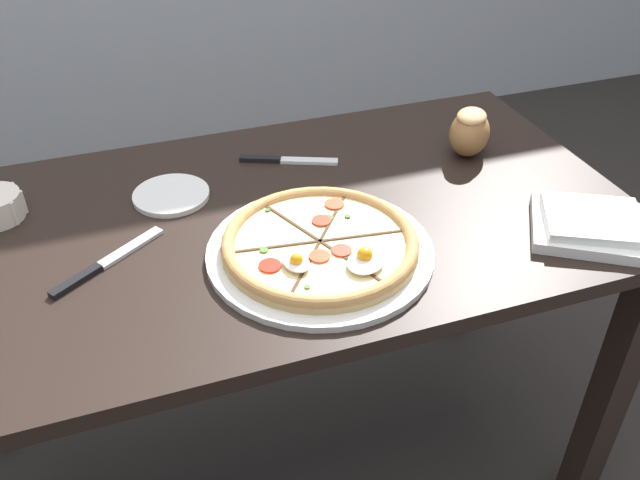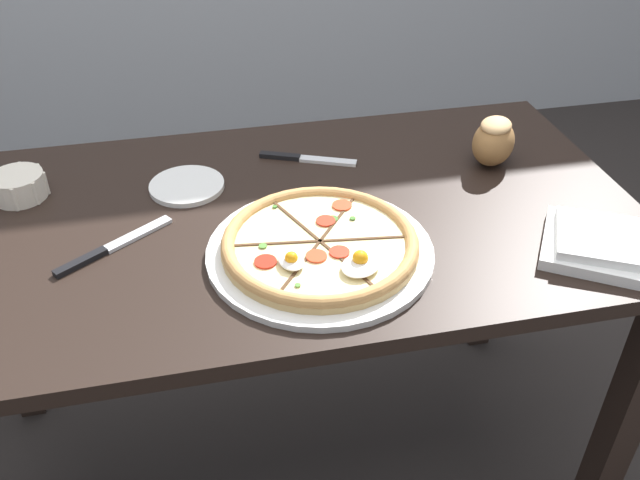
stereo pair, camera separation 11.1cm
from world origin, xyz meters
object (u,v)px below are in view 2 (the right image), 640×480
at_px(ramekin_bowl, 18,185).
at_px(knife_main, 306,159).
at_px(napkin_folded, 606,245).
at_px(knife_spare, 113,246).
at_px(pizza, 320,246).
at_px(side_saucer, 187,186).
at_px(dining_table, 276,262).
at_px(bread_piece_near, 494,140).

relative_size(ramekin_bowl, knife_main, 0.55).
xyz_separation_m(napkin_folded, knife_spare, (-0.81, 0.19, -0.01)).
bearing_deg(pizza, knife_main, 82.91).
bearing_deg(side_saucer, knife_spare, -127.96).
xyz_separation_m(napkin_folded, knife_main, (-0.43, 0.41, -0.01)).
height_order(dining_table, pizza, pizza).
relative_size(ramekin_bowl, napkin_folded, 0.41).
height_order(dining_table, knife_spare, knife_spare).
height_order(pizza, bread_piece_near, bread_piece_near).
height_order(bread_piece_near, side_saucer, bread_piece_near).
distance_m(pizza, bread_piece_near, 0.47).
bearing_deg(knife_spare, pizza, -49.68).
bearing_deg(knife_main, side_saucer, -144.47).
distance_m(dining_table, napkin_folded, 0.59).
bearing_deg(ramekin_bowl, napkin_folded, -21.68).
relative_size(napkin_folded, knife_main, 1.35).
xyz_separation_m(ramekin_bowl, knife_main, (0.55, 0.02, -0.02)).
bearing_deg(napkin_folded, bread_piece_near, 100.68).
relative_size(pizza, bread_piece_near, 2.83).
distance_m(dining_table, knife_spare, 0.31).
bearing_deg(pizza, napkin_folded, -11.48).
distance_m(napkin_folded, knife_spare, 0.83).
bearing_deg(dining_table, side_saucer, 140.05).
relative_size(dining_table, napkin_folded, 5.17).
height_order(dining_table, napkin_folded, napkin_folded).
distance_m(knife_main, knife_spare, 0.44).
distance_m(bread_piece_near, knife_main, 0.38).
height_order(knife_main, side_saucer, same).
height_order(ramekin_bowl, knife_main, ramekin_bowl).
bearing_deg(bread_piece_near, knife_main, 166.56).
xyz_separation_m(bread_piece_near, side_saucer, (-0.61, 0.03, -0.05)).
bearing_deg(side_saucer, dining_table, -39.95).
xyz_separation_m(dining_table, knife_spare, (-0.28, -0.04, 0.11)).
xyz_separation_m(ramekin_bowl, side_saucer, (0.31, -0.03, -0.02)).
relative_size(ramekin_bowl, bread_piece_near, 0.78).
bearing_deg(side_saucer, knife_main, 13.08).
distance_m(pizza, side_saucer, 0.33).
bearing_deg(dining_table, napkin_folded, -23.81).
bearing_deg(dining_table, ramekin_bowl, 160.85).
distance_m(dining_table, ramekin_bowl, 0.50).
relative_size(ramekin_bowl, side_saucer, 0.73).
bearing_deg(knife_spare, side_saucer, 17.57).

